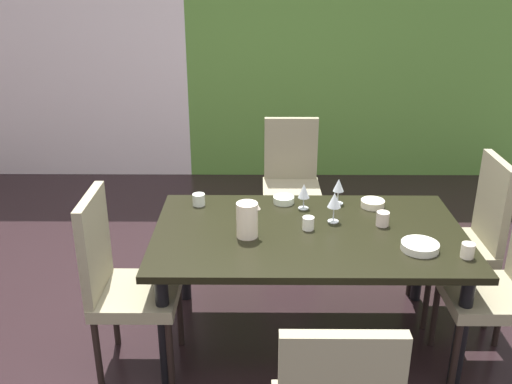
% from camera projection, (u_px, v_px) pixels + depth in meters
% --- Properties ---
extents(ground_plane, '(6.01, 5.98, 0.02)m').
position_uv_depth(ground_plane, '(222.00, 347.00, 3.40)').
color(ground_plane, black).
extents(back_panel_interior, '(2.50, 0.10, 2.87)m').
position_uv_depth(back_panel_interior, '(58.00, 35.00, 5.58)').
color(back_panel_interior, silver).
rests_on(back_panel_interior, ground_plane).
extents(garden_window_panel, '(3.51, 0.10, 2.87)m').
position_uv_depth(garden_window_panel, '(365.00, 36.00, 5.56)').
color(garden_window_panel, '#5A8C38').
rests_on(garden_window_panel, ground_plane).
extents(dining_table, '(1.75, 1.03, 0.71)m').
position_uv_depth(dining_table, '(308.00, 242.00, 3.24)').
color(dining_table, black).
rests_on(dining_table, ground_plane).
extents(chair_left_near, '(0.45, 0.44, 1.04)m').
position_uv_depth(chair_left_near, '(120.00, 278.00, 3.02)').
color(chair_left_near, gray).
rests_on(chair_left_near, ground_plane).
extents(chair_right_far, '(0.44, 0.44, 1.04)m').
position_uv_depth(chair_right_far, '(470.00, 232.00, 3.52)').
color(chair_right_far, gray).
rests_on(chair_right_far, ground_plane).
extents(chair_right_near, '(0.44, 0.44, 0.99)m').
position_uv_depth(chair_right_near, '(504.00, 282.00, 3.02)').
color(chair_right_near, gray).
rests_on(chair_right_near, ground_plane).
extents(chair_head_far, '(0.44, 0.45, 0.99)m').
position_uv_depth(chair_head_far, '(291.00, 177.00, 4.46)').
color(chair_head_far, gray).
rests_on(chair_head_far, ground_plane).
extents(wine_glass_west, '(0.08, 0.08, 0.18)m').
position_uv_depth(wine_glass_west, '(334.00, 201.00, 3.27)').
color(wine_glass_west, silver).
rests_on(wine_glass_west, dining_table).
extents(wine_glass_right, '(0.07, 0.07, 0.16)m').
position_uv_depth(wine_glass_right, '(304.00, 191.00, 3.46)').
color(wine_glass_right, silver).
rests_on(wine_glass_right, dining_table).
extents(wine_glass_corner, '(0.07, 0.07, 0.17)m').
position_uv_depth(wine_glass_corner, '(339.00, 186.00, 3.52)').
color(wine_glass_corner, silver).
rests_on(wine_glass_corner, dining_table).
extents(serving_bowl_near_window, '(0.13, 0.13, 0.04)m').
position_uv_depth(serving_bowl_near_window, '(284.00, 200.00, 3.57)').
color(serving_bowl_near_window, silver).
rests_on(serving_bowl_near_window, dining_table).
extents(serving_bowl_rear, '(0.15, 0.15, 0.04)m').
position_uv_depth(serving_bowl_rear, '(373.00, 203.00, 3.52)').
color(serving_bowl_rear, '#F7EDC8').
rests_on(serving_bowl_rear, dining_table).
extents(serving_bowl_center, '(0.20, 0.20, 0.04)m').
position_uv_depth(serving_bowl_center, '(420.00, 246.00, 2.99)').
color(serving_bowl_center, silver).
rests_on(serving_bowl_center, dining_table).
extents(cup_front, '(0.07, 0.07, 0.07)m').
position_uv_depth(cup_front, '(308.00, 223.00, 3.22)').
color(cup_front, white).
rests_on(cup_front, dining_table).
extents(cup_near_shelf, '(0.07, 0.07, 0.08)m').
position_uv_depth(cup_near_shelf, '(468.00, 251.00, 2.91)').
color(cup_near_shelf, white).
rests_on(cup_near_shelf, dining_table).
extents(cup_north, '(0.08, 0.08, 0.07)m').
position_uv_depth(cup_north, '(199.00, 200.00, 3.53)').
color(cup_north, silver).
rests_on(cup_north, dining_table).
extents(cup_south, '(0.07, 0.07, 0.08)m').
position_uv_depth(cup_south, '(383.00, 219.00, 3.26)').
color(cup_south, beige).
rests_on(cup_south, dining_table).
extents(pitcher_left, '(0.13, 0.12, 0.20)m').
position_uv_depth(pitcher_left, '(247.00, 220.00, 3.11)').
color(pitcher_left, '#F6E4C8').
rests_on(pitcher_left, dining_table).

